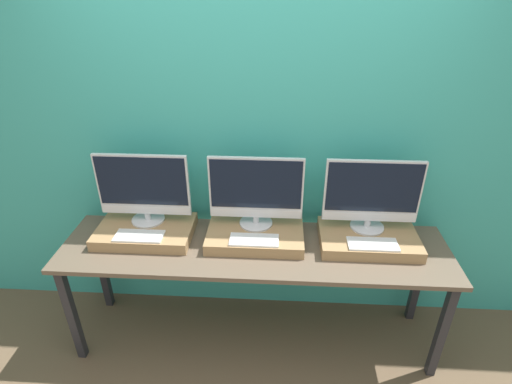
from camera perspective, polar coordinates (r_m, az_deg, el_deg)
ground_plane at (r=2.81m, az=-0.60°, el=-24.22°), size 12.00×12.00×0.00m
wall_back at (r=2.54m, az=0.29°, el=6.89°), size 8.00×0.04×2.60m
workbench at (r=2.52m, az=-0.21°, el=-9.15°), size 2.39×0.60×0.77m
wooden_riser_left at (r=2.65m, az=-15.48°, el=-5.41°), size 0.60×0.38×0.07m
monitor_left at (r=2.57m, az=-15.79°, el=0.56°), size 0.58×0.21×0.46m
keyboard_left at (r=2.54m, az=-16.37°, el=-6.03°), size 0.29×0.13×0.01m
wooden_riser_center at (r=2.52m, az=-0.10°, el=-6.14°), size 0.60×0.38×0.07m
monitor_center at (r=2.44m, az=-0.00°, el=0.11°), size 0.58×0.21×0.46m
keyboard_center at (r=2.40m, az=-0.27°, el=-6.85°), size 0.29×0.13×0.01m
wooden_riser_right at (r=2.58m, az=15.73°, el=-6.44°), size 0.60×0.38×0.07m
monitor_right at (r=2.50m, az=16.24°, el=-0.35°), size 0.58×0.21×0.46m
keyboard_right at (r=2.47m, az=16.34°, el=-7.14°), size 0.29×0.13×0.01m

